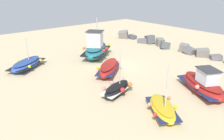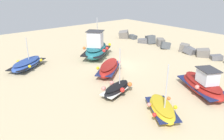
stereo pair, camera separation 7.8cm
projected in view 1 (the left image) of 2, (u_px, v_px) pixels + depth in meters
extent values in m
plane|color=#C6B289|center=(116.00, 66.00, 22.79)|extent=(47.05, 47.05, 0.00)
ellipsoid|color=#1E6670|center=(96.00, 51.00, 25.49)|extent=(4.92, 5.35, 1.42)
cube|color=black|center=(96.00, 51.00, 25.47)|extent=(4.81, 5.21, 0.21)
ellipsoid|color=#1A565F|center=(96.00, 47.00, 25.29)|extent=(4.29, 4.68, 0.30)
cube|color=silver|center=(95.00, 39.00, 24.60)|extent=(2.02, 2.00, 1.70)
cube|color=#333338|center=(95.00, 31.00, 24.28)|extent=(2.34, 2.32, 0.06)
cylinder|color=#B7B7BC|center=(97.00, 31.00, 25.21)|extent=(0.08, 0.08, 3.05)
sphere|color=yellow|center=(109.00, 44.00, 26.40)|extent=(0.34, 0.34, 0.34)
sphere|color=orange|center=(88.00, 46.00, 26.22)|extent=(0.34, 0.34, 0.34)
sphere|color=red|center=(107.00, 48.00, 25.12)|extent=(0.34, 0.34, 0.34)
sphere|color=orange|center=(84.00, 48.00, 24.87)|extent=(0.34, 0.34, 0.34)
sphere|color=red|center=(104.00, 51.00, 23.76)|extent=(0.34, 0.34, 0.34)
ellipsoid|color=black|center=(117.00, 90.00, 16.88)|extent=(1.84, 3.20, 0.79)
cube|color=white|center=(117.00, 89.00, 16.87)|extent=(1.82, 3.08, 0.10)
ellipsoid|color=black|center=(117.00, 86.00, 16.77)|extent=(1.60, 2.81, 0.15)
cylinder|color=#B7B7BC|center=(120.00, 67.00, 16.54)|extent=(0.08, 0.08, 2.75)
sphere|color=orange|center=(130.00, 84.00, 17.04)|extent=(0.35, 0.35, 0.35)
sphere|color=#EA7F75|center=(112.00, 83.00, 17.32)|extent=(0.35, 0.35, 0.35)
sphere|color=red|center=(123.00, 90.00, 16.24)|extent=(0.35, 0.35, 0.35)
sphere|color=#EA7F75|center=(104.00, 88.00, 16.51)|extent=(0.35, 0.35, 0.35)
ellipsoid|color=maroon|center=(109.00, 68.00, 20.83)|extent=(3.83, 4.34, 1.02)
cube|color=navy|center=(109.00, 68.00, 20.82)|extent=(3.75, 4.23, 0.12)
ellipsoid|color=maroon|center=(109.00, 64.00, 20.69)|extent=(3.36, 3.81, 0.19)
sphere|color=yellow|center=(98.00, 68.00, 20.22)|extent=(0.30, 0.30, 0.30)
sphere|color=#EA7F75|center=(119.00, 62.00, 21.21)|extent=(0.30, 0.30, 0.30)
ellipsoid|color=#2D4C9E|center=(27.00, 65.00, 22.11)|extent=(3.93, 4.48, 0.87)
cube|color=black|center=(27.00, 64.00, 22.10)|extent=(3.87, 4.36, 0.13)
ellipsoid|color=navy|center=(26.00, 61.00, 21.99)|extent=(3.44, 3.92, 0.19)
cylinder|color=#B7B7BC|center=(27.00, 49.00, 21.94)|extent=(0.08, 0.08, 2.21)
sphere|color=yellow|center=(41.00, 60.00, 22.72)|extent=(0.28, 0.28, 0.28)
sphere|color=yellow|center=(18.00, 62.00, 22.25)|extent=(0.28, 0.28, 0.28)
sphere|color=yellow|center=(29.00, 66.00, 20.90)|extent=(0.28, 0.28, 0.28)
ellipsoid|color=maroon|center=(202.00, 86.00, 17.20)|extent=(5.05, 3.78, 1.09)
cube|color=navy|center=(202.00, 86.00, 17.19)|extent=(4.88, 3.71, 0.18)
ellipsoid|color=maroon|center=(203.00, 81.00, 17.05)|extent=(4.42, 3.29, 0.24)
cube|color=silver|center=(208.00, 76.00, 16.43)|extent=(1.72, 1.60, 1.02)
cube|color=#333338|center=(209.00, 69.00, 16.24)|extent=(1.99, 1.85, 0.06)
sphere|color=red|center=(208.00, 77.00, 18.03)|extent=(0.32, 0.32, 0.32)
sphere|color=#EA7F75|center=(197.00, 87.00, 16.10)|extent=(0.32, 0.32, 0.32)
ellipsoid|color=gold|center=(162.00, 109.00, 14.34)|extent=(3.57, 2.97, 0.75)
cube|color=navy|center=(162.00, 108.00, 14.33)|extent=(3.48, 2.92, 0.09)
ellipsoid|color=gold|center=(162.00, 105.00, 14.24)|extent=(3.14, 2.60, 0.14)
cylinder|color=#B7B7BC|center=(167.00, 87.00, 13.30)|extent=(0.08, 0.08, 2.81)
sphere|color=red|center=(155.00, 115.00, 13.36)|extent=(0.26, 0.26, 0.26)
sphere|color=yellow|center=(176.00, 107.00, 14.06)|extent=(0.26, 0.26, 0.26)
sphere|color=#EA7F75|center=(149.00, 104.00, 14.46)|extent=(0.26, 0.26, 0.26)
sphere|color=orange|center=(169.00, 98.00, 15.17)|extent=(0.26, 0.26, 0.26)
cylinder|color=brown|center=(101.00, 44.00, 29.66)|extent=(0.14, 0.14, 0.83)
cylinder|color=brown|center=(102.00, 44.00, 29.73)|extent=(0.14, 0.14, 0.83)
cylinder|color=navy|center=(102.00, 39.00, 29.45)|extent=(0.32, 0.32, 0.56)
sphere|color=tan|center=(101.00, 36.00, 29.31)|extent=(0.22, 0.22, 0.22)
cube|color=slate|center=(123.00, 35.00, 34.39)|extent=(1.76, 1.93, 1.50)
cube|color=#4C5156|center=(133.00, 37.00, 34.08)|extent=(1.21, 0.88, 0.75)
cube|color=slate|center=(143.00, 41.00, 31.66)|extent=(1.54, 1.31, 0.83)
cube|color=#4C5156|center=(150.00, 39.00, 31.52)|extent=(1.81, 1.58, 1.36)
cube|color=slate|center=(160.00, 42.00, 30.25)|extent=(1.60, 1.51, 1.05)
cube|color=#4C5156|center=(165.00, 45.00, 28.87)|extent=(1.25, 1.48, 1.15)
cube|color=slate|center=(184.00, 48.00, 27.58)|extent=(1.36, 1.28, 1.13)
cube|color=slate|center=(190.00, 51.00, 26.83)|extent=(1.51, 1.34, 1.11)
cube|color=slate|center=(203.00, 53.00, 25.64)|extent=(1.62, 1.65, 1.14)
cube|color=slate|center=(216.00, 57.00, 24.78)|extent=(1.60, 1.56, 0.71)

